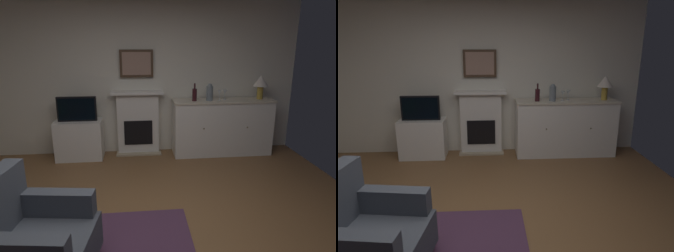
% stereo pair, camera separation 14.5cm
% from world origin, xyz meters
% --- Properties ---
extents(ground_plane, '(5.41, 5.41, 0.10)m').
position_xyz_m(ground_plane, '(0.00, 0.00, -0.05)').
color(ground_plane, brown).
rests_on(ground_plane, ground).
extents(wall_rear, '(5.41, 0.06, 2.85)m').
position_xyz_m(wall_rear, '(0.00, 2.67, 1.42)').
color(wall_rear, silver).
rests_on(wall_rear, ground_plane).
extents(fireplace_unit, '(0.87, 0.30, 1.10)m').
position_xyz_m(fireplace_unit, '(-0.07, 2.54, 0.55)').
color(fireplace_unit, white).
rests_on(fireplace_unit, ground_plane).
extents(framed_picture, '(0.55, 0.04, 0.45)m').
position_xyz_m(framed_picture, '(-0.07, 2.59, 1.54)').
color(framed_picture, '#473323').
extents(sideboard_cabinet, '(1.70, 0.49, 0.95)m').
position_xyz_m(sideboard_cabinet, '(1.37, 2.37, 0.48)').
color(sideboard_cabinet, white).
rests_on(sideboard_cabinet, ground_plane).
extents(table_lamp, '(0.26, 0.26, 0.40)m').
position_xyz_m(table_lamp, '(2.00, 2.37, 1.23)').
color(table_lamp, '#B79338').
rests_on(table_lamp, sideboard_cabinet).
extents(wine_bottle, '(0.08, 0.08, 0.29)m').
position_xyz_m(wine_bottle, '(0.87, 2.32, 1.06)').
color(wine_bottle, '#331419').
rests_on(wine_bottle, sideboard_cabinet).
extents(wine_glass_left, '(0.07, 0.07, 0.16)m').
position_xyz_m(wine_glass_left, '(1.29, 2.31, 1.07)').
color(wine_glass_left, silver).
rests_on(wine_glass_left, sideboard_cabinet).
extents(wine_glass_center, '(0.07, 0.07, 0.16)m').
position_xyz_m(wine_glass_center, '(1.40, 2.38, 1.07)').
color(wine_glass_center, silver).
rests_on(wine_glass_center, sideboard_cabinet).
extents(vase_decorative, '(0.11, 0.11, 0.28)m').
position_xyz_m(vase_decorative, '(1.12, 2.32, 1.09)').
color(vase_decorative, slate).
rests_on(vase_decorative, sideboard_cabinet).
extents(tv_cabinet, '(0.75, 0.42, 0.65)m').
position_xyz_m(tv_cabinet, '(-1.04, 2.38, 0.32)').
color(tv_cabinet, white).
rests_on(tv_cabinet, ground_plane).
extents(tv_set, '(0.62, 0.07, 0.40)m').
position_xyz_m(tv_set, '(-1.04, 2.36, 0.85)').
color(tv_set, black).
rests_on(tv_set, tv_cabinet).
extents(armchair, '(0.90, 0.87, 0.92)m').
position_xyz_m(armchair, '(-0.94, -0.33, 0.38)').
color(armchair, '#474C56').
rests_on(armchair, ground_plane).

